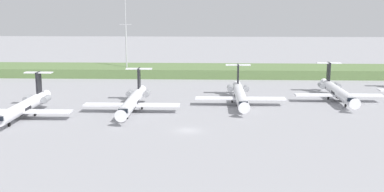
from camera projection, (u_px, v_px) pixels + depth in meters
name	position (u px, v px, depth m)	size (l,w,h in m)	color
ground_plane	(193.00, 101.00, 125.25)	(500.00, 500.00, 0.00)	#939399
grass_berm	(198.00, 71.00, 170.10)	(320.00, 20.00, 3.18)	#597542
regional_jet_second	(23.00, 107.00, 106.30)	(22.81, 31.00, 9.00)	white
regional_jet_third	(133.00, 101.00, 113.05)	(22.81, 31.00, 9.00)	white
regional_jet_fourth	(240.00, 95.00, 120.66)	(22.81, 31.00, 9.00)	white
regional_jet_fifth	(337.00, 91.00, 124.94)	(22.81, 31.00, 9.00)	white
antenna_mast	(126.00, 44.00, 166.64)	(4.40, 0.50, 27.99)	#B2B2B7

